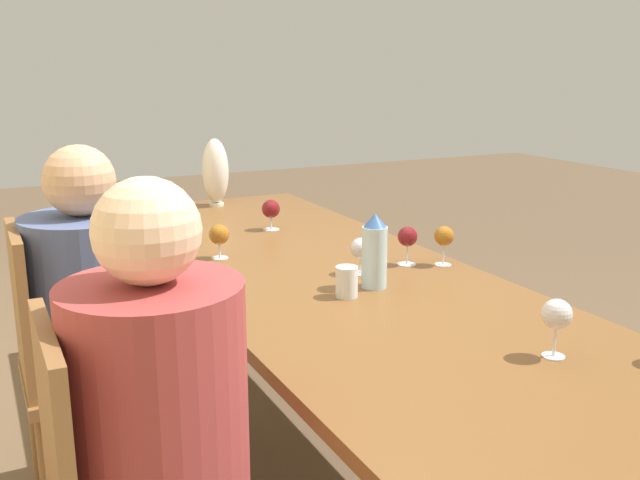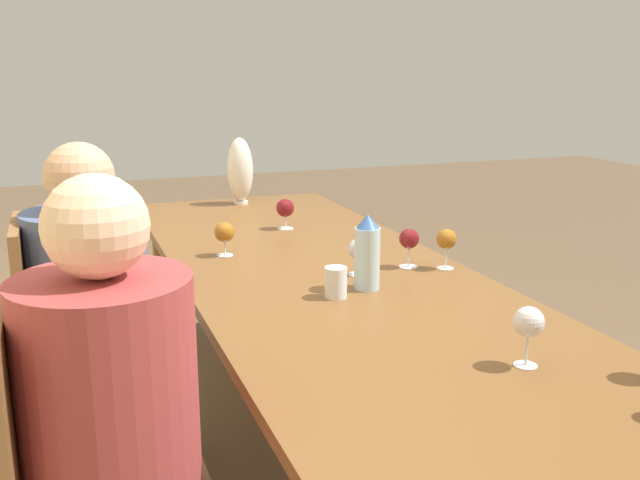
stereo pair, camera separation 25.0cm
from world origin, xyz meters
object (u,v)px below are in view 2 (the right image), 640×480
object	(u,v)px
wine_glass_6	(224,233)
water_tumbler	(336,282)
person_near	(120,438)
vase	(240,170)
wine_glass_7	(529,323)
wine_glass_1	(285,209)
wine_glass_2	(358,250)
water_bottle	(367,253)
wine_glass_0	(410,240)
wine_glass_3	(446,240)
chair_far	(70,350)
person_far	(96,312)

from	to	relation	value
wine_glass_6	water_tumbler	bearing A→B (deg)	-160.61
water_tumbler	person_near	world-z (taller)	person_near
vase	wine_glass_6	world-z (taller)	vase
vase	wine_glass_7	bearing A→B (deg)	-176.28
wine_glass_6	wine_glass_7	xyz separation A→B (m)	(-1.24, -0.45, 0.02)
water_tumbler	wine_glass_6	size ratio (longest dim) A/B	0.75
wine_glass_1	wine_glass_2	xyz separation A→B (m)	(-0.75, -0.02, -0.00)
water_bottle	wine_glass_0	distance (m)	0.29
wine_glass_7	vase	bearing A→B (deg)	3.72
wine_glass_0	wine_glass_6	world-z (taller)	wine_glass_0
wine_glass_0	wine_glass_1	distance (m)	0.77
wine_glass_6	wine_glass_7	world-z (taller)	wine_glass_7
wine_glass_1	wine_glass_3	size ratio (longest dim) A/B	0.93
water_tumbler	chair_far	bearing A→B (deg)	63.10
water_tumbler	person_far	bearing A→B (deg)	60.19
wine_glass_0	wine_glass_7	bearing A→B (deg)	171.54
person_near	water_tumbler	bearing A→B (deg)	-54.18
water_tumbler	wine_glass_3	xyz separation A→B (m)	(0.16, -0.48, 0.06)
wine_glass_7	chair_far	xyz separation A→B (m)	(1.04, 1.02, -0.33)
vase	person_far	world-z (taller)	person_far
vase	wine_glass_3	bearing A→B (deg)	-164.75
wine_glass_6	person_near	world-z (taller)	person_near
wine_glass_2	chair_far	xyz separation A→B (m)	(0.20, 0.95, -0.31)
wine_glass_2	vase	bearing A→B (deg)	2.74
wine_glass_0	wine_glass_2	xyz separation A→B (m)	(-0.02, 0.20, -0.01)
wine_glass_2	person_near	bearing A→B (deg)	129.22
water_tumbler	person_far	world-z (taller)	person_far
wine_glass_1	wine_glass_6	world-z (taller)	wine_glass_1
water_bottle	person_near	xyz separation A→B (m)	(-0.55, 0.82, -0.20)
water_tumbler	wine_glass_6	xyz separation A→B (m)	(0.60, 0.21, 0.04)
wine_glass_3	person_near	distance (m)	1.36
wine_glass_7	person_near	distance (m)	0.96
wine_glass_0	person_far	distance (m)	1.10
vase	wine_glass_1	world-z (taller)	vase
chair_far	person_far	bearing A→B (deg)	-90.00
vase	chair_far	distance (m)	1.52
wine_glass_3	chair_far	bearing A→B (deg)	79.26
water_bottle	wine_glass_7	size ratio (longest dim) A/B	1.63
vase	wine_glass_0	distance (m)	1.38
vase	person_near	world-z (taller)	person_near
wine_glass_3	wine_glass_6	bearing A→B (deg)	57.42
wine_glass_0	wine_glass_6	distance (m)	0.69
water_tumbler	person_far	size ratio (longest dim) A/B	0.08
wine_glass_1	wine_glass_2	bearing A→B (deg)	-178.27
wine_glass_1	person_far	bearing A→B (deg)	123.27
wine_glass_0	wine_glass_2	world-z (taller)	wine_glass_0
water_tumbler	wine_glass_0	size ratio (longest dim) A/B	0.69
wine_glass_7	wine_glass_2	bearing A→B (deg)	5.31
vase	wine_glass_7	world-z (taller)	vase
water_bottle	wine_glass_0	xyz separation A→B (m)	(0.17, -0.24, -0.02)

